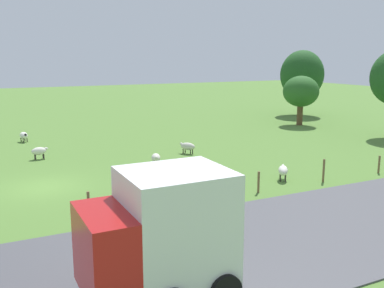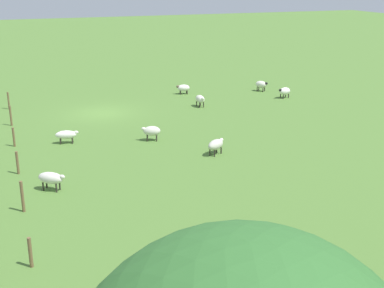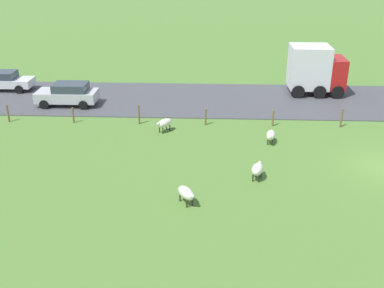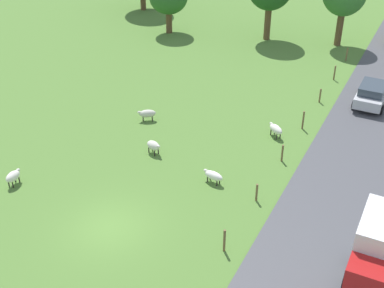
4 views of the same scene
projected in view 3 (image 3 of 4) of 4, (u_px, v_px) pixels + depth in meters
road_strip at (336, 101)px, 33.74m from camera, size 8.00×80.00×0.06m
sheep_0 at (271, 135)px, 26.66m from camera, size 1.30×0.67×0.73m
sheep_3 at (258, 169)px, 22.55m from camera, size 1.12×0.81×0.84m
sheep_4 at (186, 193)px, 20.46m from camera, size 1.22×1.05×0.80m
sheep_7 at (164, 123)px, 28.23m from camera, size 1.24×1.11×0.83m
fence_post_1 at (341, 118)px, 28.90m from camera, size 0.12×0.12×1.26m
fence_post_2 at (273, 118)px, 29.12m from camera, size 0.12×0.12×1.06m
fence_post_3 at (206, 117)px, 29.28m from camera, size 0.12×0.12×1.10m
fence_post_4 at (139, 114)px, 29.42m from camera, size 0.12×0.12×1.29m
fence_post_5 at (73, 115)px, 29.64m from camera, size 0.12×0.12×1.04m
fence_post_6 at (8, 113)px, 29.79m from camera, size 0.12×0.12×1.18m
truck_0 at (315, 69)px, 34.72m from camera, size 2.85×4.10×3.65m
car_0 at (4, 80)px, 35.93m from camera, size 1.96×4.32×1.48m
car_3 at (68, 94)px, 32.60m from camera, size 2.09×4.27×1.59m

